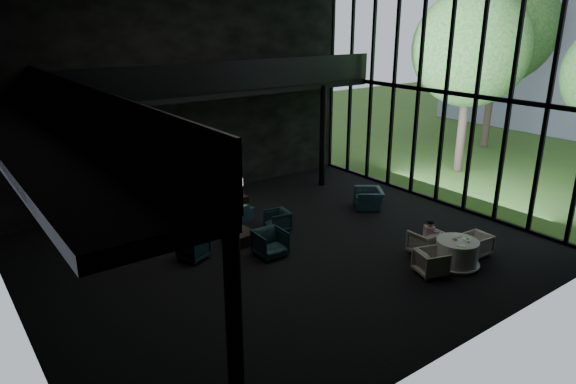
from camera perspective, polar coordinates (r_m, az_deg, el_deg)
floor at (r=15.20m, az=-0.45°, el=-6.29°), size 14.00×12.00×0.02m
wall_back at (r=19.11m, az=-11.33°, el=11.10°), size 14.00×0.04×8.00m
wall_front at (r=9.88m, az=20.43°, el=3.25°), size 14.00×0.04×8.00m
curtain_wall at (r=18.87m, az=17.16°, el=10.55°), size 0.20×12.00×8.00m
mezzanine_left at (r=11.60m, az=-25.35°, el=4.79°), size 2.00×12.00×0.25m
mezzanine_back at (r=18.68m, az=-7.16°, el=11.15°), size 12.00×2.00×0.25m
railing_left at (r=11.71m, az=-20.97°, el=8.49°), size 0.06×12.00×1.00m
railing_back at (r=17.75m, az=-5.60°, el=12.76°), size 12.00×0.06×1.00m
column_sw at (r=7.68m, az=-5.91°, el=-16.76°), size 0.24×0.24×4.00m
column_nw at (r=17.69m, az=-25.21°, el=2.43°), size 0.24×0.24×4.00m
column_ne at (r=20.37m, az=3.87°, el=6.16°), size 0.24×0.24×4.00m
tree_near at (r=23.20m, az=19.65°, el=14.78°), size 4.80×4.80×7.65m
tree_far at (r=28.44m, az=22.37°, el=16.56°), size 5.60×5.60×8.80m
console at (r=17.38m, az=-10.08°, el=-2.08°), size 2.10×0.48×0.67m
bronze_urn at (r=17.05m, az=-10.15°, el=0.49°), size 0.63×0.63×1.18m
side_table_left at (r=16.93m, az=-15.10°, el=-3.28°), size 0.49×0.49×0.54m
table_lamp_left at (r=16.74m, az=-15.43°, el=-0.73°), size 0.42×0.42×0.71m
side_table_right at (r=18.06m, az=-5.45°, el=-1.24°), size 0.51×0.51×0.56m
table_lamp_right at (r=17.87m, az=-5.62°, el=0.98°), size 0.37×0.37×0.61m
sofa at (r=16.81m, az=-6.95°, el=-2.48°), size 2.04×1.14×0.77m
lounge_armchair_west at (r=14.67m, az=-10.43°, el=-6.08°), size 0.85×0.87×0.70m
lounge_armchair_east at (r=16.34m, az=-1.17°, el=-3.16°), size 0.70×0.74×0.67m
lounge_armchair_south at (r=14.59m, az=-1.99°, el=-5.43°), size 0.93×0.87×0.92m
window_armchair at (r=18.39m, az=8.97°, el=-0.42°), size 1.16×1.25×0.92m
coffee_table at (r=15.53m, az=-5.35°, el=-5.07°), size 0.87×0.87×0.36m
dining_table at (r=14.79m, az=18.20°, el=-6.64°), size 1.28×1.28×0.75m
dining_chair_north at (r=15.22m, az=15.01°, el=-5.24°), size 0.81×0.76×0.83m
dining_chair_east at (r=15.65m, az=20.22°, el=-5.49°), size 0.62×0.66×0.63m
dining_chair_west at (r=14.12m, az=15.62°, el=-7.46°), size 0.85×0.88×0.73m
child at (r=15.06m, az=15.47°, el=-4.11°), size 0.29×0.29×0.62m
plate_a at (r=14.35m, az=18.60°, el=-5.60°), size 0.32×0.32×0.02m
plate_b at (r=14.93m, az=18.36°, el=-4.61°), size 0.28×0.28×0.02m
saucer at (r=14.79m, az=19.15°, el=-4.94°), size 0.17×0.17×0.01m
coffee_cup at (r=14.77m, az=19.36°, el=-4.84°), size 0.11×0.11×0.06m
cereal_bowl at (r=14.64m, az=18.09°, el=-4.93°), size 0.15×0.15×0.07m
cream_pot at (r=14.57m, az=19.42°, el=-5.21°), size 0.08×0.08×0.07m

